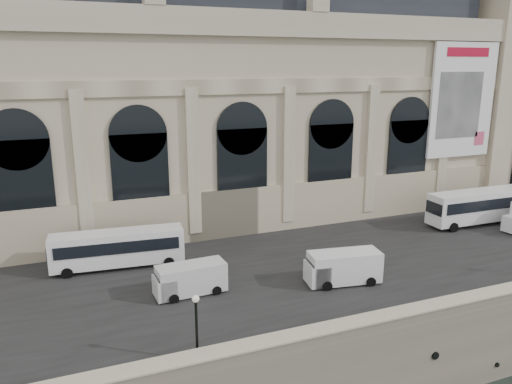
% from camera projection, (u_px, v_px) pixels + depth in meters
% --- Properties ---
extents(quay, '(160.00, 70.00, 6.00)m').
position_uv_depth(quay, '(237.00, 222.00, 65.25)').
color(quay, gray).
rests_on(quay, ground).
extents(street, '(160.00, 24.00, 0.06)m').
position_uv_depth(street, '(314.00, 256.00, 45.61)').
color(street, '#2D2D2D').
rests_on(street, quay).
extents(parapet, '(160.00, 1.40, 1.21)m').
position_uv_depth(parapet, '(409.00, 317.00, 33.42)').
color(parapet, gray).
rests_on(parapet, quay).
extents(museum, '(69.00, 18.70, 29.10)m').
position_uv_depth(museum, '(197.00, 95.00, 55.22)').
color(museum, beige).
rests_on(museum, quay).
extents(clock_pavilion, '(13.00, 14.72, 36.70)m').
position_uv_depth(clock_pavilion, '(494.00, 62.00, 66.08)').
color(clock_pavilion, beige).
rests_on(clock_pavilion, quay).
extents(bus_left, '(11.28, 3.43, 3.27)m').
position_uv_depth(bus_left, '(118.00, 248.00, 42.65)').
color(bus_left, white).
rests_on(bus_left, quay).
extents(bus_right, '(12.81, 3.16, 3.76)m').
position_uv_depth(bus_right, '(481.00, 205.00, 54.47)').
color(bus_right, white).
rests_on(bus_right, quay).
extents(van_b, '(5.49, 2.44, 2.41)m').
position_uv_depth(van_b, '(187.00, 280.00, 37.75)').
color(van_b, silver).
rests_on(van_b, quay).
extents(van_c, '(6.20, 3.16, 2.63)m').
position_uv_depth(van_c, '(340.00, 268.00, 39.67)').
color(van_c, white).
rests_on(van_c, quay).
extents(lamp_left, '(0.43, 0.43, 4.27)m').
position_uv_depth(lamp_left, '(197.00, 329.00, 28.98)').
color(lamp_left, black).
rests_on(lamp_left, quay).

